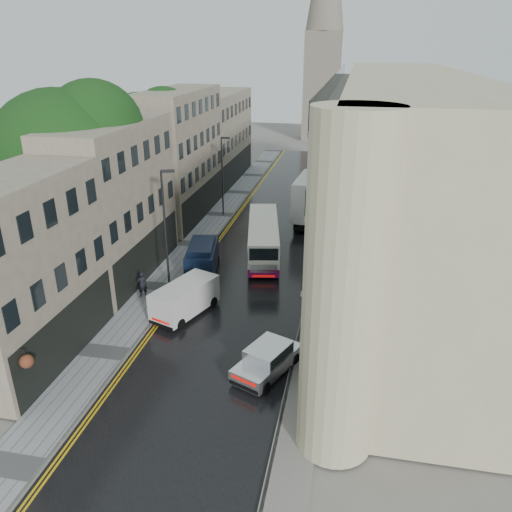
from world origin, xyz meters
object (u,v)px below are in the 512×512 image
at_px(silver_hatchback, 237,368).
at_px(lamp_post_near, 165,231).
at_px(tree_near, 66,185).
at_px(pedestrian, 142,284).
at_px(cream_bus, 250,252).
at_px(white_van, 156,306).
at_px(lamp_post_far, 222,177).
at_px(navy_van, 186,267).
at_px(tree_far, 145,157).
at_px(white_lorry, 296,204).

height_order(silver_hatchback, lamp_post_near, lamp_post_near).
relative_size(tree_near, pedestrian, 7.81).
xyz_separation_m(cream_bus, white_van, (-4.03, -8.83, -0.32)).
xyz_separation_m(lamp_post_near, lamp_post_far, (-0.30, 16.27, -0.31)).
relative_size(cream_bus, navy_van, 2.00).
bearing_deg(silver_hatchback, lamp_post_near, 150.51).
distance_m(cream_bus, navy_van, 5.14).
bearing_deg(cream_bus, navy_van, -150.13).
relative_size(navy_van, pedestrian, 2.85).
height_order(pedestrian, lamp_post_far, lamp_post_far).
height_order(navy_van, lamp_post_far, lamp_post_far).
relative_size(tree_far, cream_bus, 1.23).
distance_m(tree_far, pedestrian, 17.26).
bearing_deg(cream_bus, lamp_post_near, -149.39).
relative_size(tree_near, tree_far, 1.11).
xyz_separation_m(white_lorry, white_van, (-6.35, -18.88, -1.24)).
bearing_deg(lamp_post_far, pedestrian, -99.79).
distance_m(tree_far, silver_hatchback, 27.59).
bearing_deg(lamp_post_near, cream_bus, 21.99).
bearing_deg(lamp_post_far, tree_far, -165.57).
distance_m(white_lorry, navy_van, 14.80).
xyz_separation_m(white_lorry, navy_van, (-6.23, -13.39, -1.00)).
height_order(cream_bus, white_van, cream_bus).
distance_m(tree_far, lamp_post_near, 15.48).
xyz_separation_m(white_lorry, pedestrian, (-8.46, -16.09, -1.31)).
height_order(tree_near, navy_van, tree_near).
relative_size(tree_far, pedestrian, 7.00).
height_order(tree_far, lamp_post_near, tree_far).
distance_m(white_lorry, lamp_post_near, 16.19).
xyz_separation_m(cream_bus, lamp_post_near, (-4.90, -4.30, 2.87)).
height_order(cream_bus, silver_hatchback, cream_bus).
bearing_deg(white_van, tree_near, 168.56).
height_order(silver_hatchback, lamp_post_far, lamp_post_far).
bearing_deg(cream_bus, white_van, -125.17).
relative_size(cream_bus, lamp_post_near, 1.22).
distance_m(tree_near, white_van, 11.33).
bearing_deg(tree_near, silver_hatchback, -34.87).
bearing_deg(silver_hatchback, white_van, 165.38).
relative_size(white_lorry, white_van, 1.86).
bearing_deg(white_van, lamp_post_near, 121.75).
bearing_deg(white_lorry, navy_van, -110.50).
height_order(tree_far, navy_van, tree_far).
distance_m(white_van, lamp_post_far, 21.03).
relative_size(silver_hatchback, pedestrian, 2.38).
distance_m(tree_near, white_lorry, 20.52).
bearing_deg(tree_far, white_van, -66.51).
relative_size(navy_van, lamp_post_near, 0.61).
height_order(cream_bus, lamp_post_far, lamp_post_far).
bearing_deg(navy_van, tree_near, 172.24).
relative_size(tree_near, silver_hatchback, 3.28).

